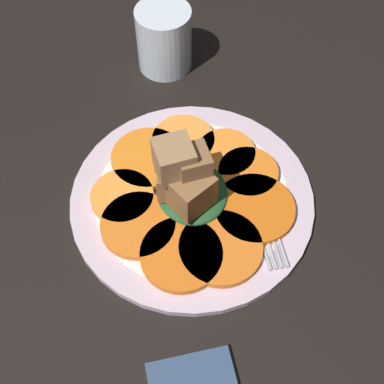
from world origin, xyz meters
TOP-DOWN VIEW (x-y plane):
  - table_slab at (0.00, 0.00)cm, footprint 120.00×120.00cm
  - plate at (0.00, 0.00)cm, footprint 29.82×29.82cm
  - carrot_slice_0 at (5.24, -5.59)cm, footprint 7.55×7.55cm
  - carrot_slice_1 at (8.46, -0.70)cm, footprint 8.16×8.16cm
  - carrot_slice_2 at (6.58, 4.25)cm, footprint 9.47×9.47cm
  - carrot_slice_3 at (1.52, 8.33)cm, footprint 7.67×7.67cm
  - carrot_slice_4 at (-2.81, 7.09)cm, footprint 8.87×8.87cm
  - carrot_slice_5 at (-7.66, 2.93)cm, footprint 9.45×9.45cm
  - carrot_slice_6 at (-7.81, -1.62)cm, footprint 9.64×9.64cm
  - carrot_slice_7 at (-3.60, -6.86)cm, footprint 9.69×9.69cm
  - carrot_slice_8 at (1.68, -7.55)cm, footprint 7.54×7.54cm
  - center_pile at (-0.03, 0.80)cm, footprint 9.68×8.63cm
  - fork at (-2.45, -7.55)cm, footprint 19.40×2.42cm
  - water_glass at (24.62, -1.39)cm, footprint 7.85×7.85cm

SIDE VIEW (x-z plane):
  - table_slab at x=0.00cm, z-range 0.00..2.00cm
  - plate at x=0.00cm, z-range 1.99..3.04cm
  - fork at x=-2.45cm, z-range 3.10..3.50cm
  - carrot_slice_0 at x=5.24cm, z-range 3.10..4.02cm
  - carrot_slice_1 at x=8.46cm, z-range 3.10..4.02cm
  - carrot_slice_2 at x=6.58cm, z-range 3.10..4.02cm
  - carrot_slice_3 at x=1.52cm, z-range 3.10..4.02cm
  - carrot_slice_4 at x=-2.81cm, z-range 3.10..4.02cm
  - carrot_slice_5 at x=-7.66cm, z-range 3.10..4.02cm
  - carrot_slice_6 at x=-7.81cm, z-range 3.10..4.02cm
  - carrot_slice_7 at x=-3.60cm, z-range 3.10..4.02cm
  - carrot_slice_8 at x=1.68cm, z-range 3.10..4.02cm
  - water_glass at x=24.62cm, z-range 2.00..11.37cm
  - center_pile at x=-0.03cm, z-range 1.97..12.23cm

